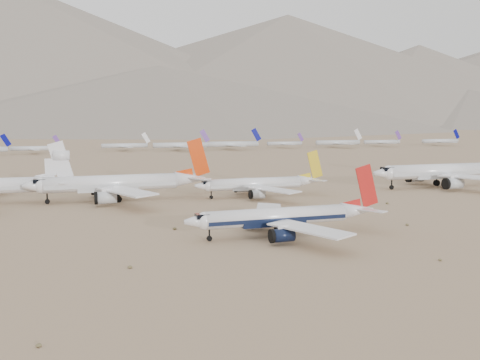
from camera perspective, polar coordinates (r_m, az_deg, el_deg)
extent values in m
plane|color=#8B6F51|center=(122.90, 8.49, -5.68)|extent=(7000.00, 7000.00, 0.00)
cylinder|color=white|center=(118.47, 3.93, -3.89)|extent=(32.73, 3.87, 3.87)
cube|color=black|center=(118.56, 3.93, -4.12)|extent=(32.08, 3.93, 0.87)
sphere|color=white|center=(113.45, -3.77, -4.37)|extent=(3.87, 3.87, 3.87)
cube|color=black|center=(113.11, -4.06, -3.86)|extent=(2.71, 2.51, 0.97)
cone|color=white|center=(127.29, 12.42, -3.16)|extent=(8.18, 3.87, 3.87)
cube|color=white|center=(109.30, 7.43, -5.20)|extent=(12.64, 19.92, 0.61)
cube|color=white|center=(124.86, 13.93, -3.17)|extent=(5.20, 6.79, 0.23)
cylinder|color=black|center=(110.99, 4.61, -5.90)|extent=(4.55, 2.79, 2.79)
cube|color=white|center=(130.01, 3.07, -3.24)|extent=(12.64, 19.92, 0.61)
cube|color=white|center=(131.20, 12.19, -2.65)|extent=(5.20, 6.79, 0.23)
cylinder|color=black|center=(125.66, 1.78, -4.39)|extent=(4.55, 2.79, 2.79)
cube|color=red|center=(127.62, 13.37, -0.60)|extent=(6.20, 0.31, 10.22)
cylinder|color=black|center=(114.49, -3.29, -6.24)|extent=(1.16, 0.48, 1.16)
cylinder|color=black|center=(117.27, 5.04, -5.83)|extent=(1.62, 0.97, 1.62)
cylinder|color=black|center=(122.15, 4.04, -5.31)|extent=(1.62, 0.97, 1.62)
cylinder|color=white|center=(213.59, 20.52, 0.91)|extent=(44.06, 5.34, 5.34)
cube|color=silver|center=(213.66, 20.52, 0.73)|extent=(43.18, 5.42, 1.20)
sphere|color=white|center=(200.62, 15.59, 0.74)|extent=(5.34, 5.34, 5.34)
cube|color=black|center=(200.04, 15.42, 1.15)|extent=(3.74, 3.47, 1.34)
cube|color=white|center=(204.13, 23.97, 0.24)|extent=(17.02, 26.82, 0.83)
cylinder|color=silver|center=(204.03, 21.85, -0.34)|extent=(6.12, 3.85, 3.85)
cube|color=white|center=(227.97, 18.76, 1.09)|extent=(17.02, 26.82, 0.83)
cylinder|color=silver|center=(221.04, 18.23, 0.31)|extent=(6.12, 3.85, 3.85)
cylinder|color=black|center=(201.97, 15.86, -0.75)|extent=(1.60, 0.67, 1.60)
cylinder|color=black|center=(212.40, 21.48, -0.52)|extent=(2.24, 1.34, 2.24)
cylinder|color=black|center=(218.17, 20.23, -0.29)|extent=(2.24, 1.34, 2.24)
cylinder|color=white|center=(176.06, 1.59, -0.38)|extent=(31.65, 3.85, 3.85)
cube|color=silver|center=(176.12, 1.59, -0.54)|extent=(31.02, 3.90, 0.87)
sphere|color=white|center=(171.42, -3.40, -0.59)|extent=(3.85, 3.85, 3.85)
cube|color=black|center=(171.14, -3.59, -0.24)|extent=(2.69, 2.50, 0.96)
cone|color=white|center=(183.49, 7.35, -0.06)|extent=(7.91, 3.85, 3.85)
cube|color=white|center=(166.66, 3.67, -1.03)|extent=(12.22, 19.26, 0.60)
cube|color=white|center=(180.84, 8.29, -0.02)|extent=(5.02, 6.57, 0.23)
cylinder|color=silver|center=(168.49, 1.92, -1.53)|extent=(4.40, 2.77, 2.77)
cube|color=white|center=(187.39, 1.14, -0.16)|extent=(12.22, 19.26, 0.60)
cube|color=white|center=(187.37, 7.30, 0.23)|extent=(5.02, 6.57, 0.23)
cylinder|color=silver|center=(183.14, 0.24, -0.86)|extent=(4.40, 2.77, 2.77)
cube|color=gold|center=(183.88, 7.99, 1.67)|extent=(6.00, 0.31, 9.88)
cylinder|color=black|center=(172.19, -3.08, -1.84)|extent=(1.15, 0.48, 1.15)
cylinder|color=black|center=(174.49, 2.29, -1.65)|extent=(1.62, 0.96, 1.62)
cylinder|color=black|center=(179.49, 1.69, -1.41)|extent=(1.62, 0.96, 1.62)
cylinder|color=white|center=(172.03, -13.55, -0.30)|extent=(40.75, 4.98, 4.98)
cube|color=silver|center=(172.11, -13.54, -0.51)|extent=(39.93, 5.06, 1.12)
sphere|color=white|center=(171.67, -20.34, -0.55)|extent=(4.98, 4.98, 4.98)
cube|color=black|center=(171.55, -20.61, -0.11)|extent=(3.49, 3.24, 1.25)
cone|color=white|center=(175.73, -5.34, 0.13)|extent=(10.19, 4.98, 4.98)
cube|color=white|center=(158.23, -11.98, -1.18)|extent=(15.74, 24.80, 0.77)
cube|color=white|center=(171.55, -4.35, 0.18)|extent=(6.47, 8.46, 0.30)
cylinder|color=silver|center=(162.30, -14.03, -1.84)|extent=(5.66, 3.59, 3.59)
cube|color=white|center=(186.62, -12.94, -0.01)|extent=(15.74, 24.80, 0.77)
cube|color=white|center=(180.66, -5.06, 0.51)|extent=(6.47, 8.46, 0.30)
cylinder|color=silver|center=(182.26, -14.49, -0.93)|extent=(5.66, 3.59, 3.59)
cube|color=red|center=(175.70, -4.47, 2.45)|extent=(7.72, 0.40, 12.73)
cylinder|color=black|center=(172.29, -19.86, -2.18)|extent=(1.49, 0.62, 1.49)
cylinder|color=black|center=(169.36, -12.84, -1.99)|extent=(2.09, 1.25, 2.09)
cylinder|color=black|center=(176.23, -13.05, -1.66)|extent=(2.09, 1.25, 2.09)
cone|color=white|center=(176.88, -19.41, -0.27)|extent=(9.99, 4.78, 4.78)
cube|color=white|center=(172.21, -18.80, -0.22)|extent=(6.34, 8.29, 0.29)
cube|color=white|center=(181.35, -18.77, 0.11)|extent=(6.34, 8.29, 0.29)
cube|color=white|center=(176.17, -18.60, 2.00)|extent=(7.57, 0.38, 12.47)
cylinder|color=white|center=(176.06, -18.53, 2.50)|extent=(4.99, 3.10, 3.10)
cube|color=#040777|center=(399.69, -23.72, 3.91)|extent=(7.37, 0.37, 9.28)
cylinder|color=silver|center=(407.34, -21.06, 3.17)|extent=(32.54, 3.22, 3.22)
cube|color=#63379B|center=(406.57, -18.94, 4.02)|extent=(6.48, 0.32, 8.16)
cube|color=silver|center=(398.97, -21.12, 3.04)|extent=(8.57, 14.98, 0.32)
cube|color=silver|center=(415.77, -21.00, 3.17)|extent=(8.57, 14.98, 0.32)
cylinder|color=silver|center=(423.01, -12.21, 3.61)|extent=(35.06, 3.46, 3.46)
cube|color=white|center=(424.75, -10.01, 4.46)|extent=(6.98, 0.35, 8.79)
cube|color=silver|center=(414.02, -12.07, 3.47)|extent=(9.24, 16.14, 0.35)
cube|color=silver|center=(432.05, -12.33, 3.60)|extent=(9.24, 16.14, 0.35)
cylinder|color=silver|center=(416.89, -6.41, 3.72)|extent=(41.87, 4.14, 4.14)
cube|color=#63379B|center=(421.02, -3.78, 4.73)|extent=(8.34, 0.41, 10.50)
cube|color=silver|center=(406.34, -6.09, 3.56)|extent=(11.03, 19.27, 0.41)
cube|color=silver|center=(427.53, -6.70, 3.71)|extent=(11.03, 19.27, 0.41)
cylinder|color=silver|center=(428.11, -0.88, 3.85)|extent=(43.96, 4.34, 4.34)
cube|color=#040777|center=(434.37, 1.74, 4.86)|extent=(8.76, 0.43, 11.03)
cube|color=silver|center=(417.31, -0.41, 3.69)|extent=(11.58, 20.24, 0.43)
cube|color=silver|center=(439.02, -1.32, 3.84)|extent=(11.58, 20.24, 0.43)
cylinder|color=silver|center=(453.08, 4.78, 3.91)|extent=(31.10, 3.07, 3.07)
cube|color=#63379B|center=(458.74, 6.48, 4.58)|extent=(6.19, 0.31, 7.80)
cube|color=silver|center=(445.71, 5.19, 3.80)|extent=(8.19, 14.31, 0.31)
cube|color=silver|center=(460.52, 4.39, 3.90)|extent=(8.19, 14.31, 0.31)
cylinder|color=silver|center=(465.08, 10.42, 3.95)|extent=(40.61, 4.01, 4.01)
cube|color=white|center=(474.22, 12.48, 4.78)|extent=(8.09, 0.40, 10.19)
cube|color=silver|center=(455.91, 11.05, 3.81)|extent=(10.70, 18.69, 0.40)
cube|color=silver|center=(474.36, 9.81, 3.95)|extent=(10.70, 18.69, 0.40)
cylinder|color=silver|center=(490.69, 14.90, 3.95)|extent=(35.28, 3.49, 3.49)
cube|color=#63379B|center=(499.68, 16.53, 4.62)|extent=(7.03, 0.35, 8.85)
cube|color=silver|center=(483.09, 15.49, 3.83)|extent=(9.29, 16.24, 0.35)
cube|color=silver|center=(498.39, 14.33, 3.95)|extent=(9.29, 16.24, 0.35)
cylinder|color=silver|center=(522.20, 20.58, 3.91)|extent=(37.40, 3.70, 3.70)
cube|color=#040777|center=(533.13, 22.09, 4.57)|extent=(7.45, 0.37, 9.38)
cube|color=silver|center=(514.70, 21.25, 3.79)|extent=(9.85, 17.22, 0.37)
cube|color=silver|center=(529.81, 19.92, 3.92)|extent=(9.85, 17.22, 0.37)
cone|color=slate|center=(1610.13, -9.12, 10.02)|extent=(1824.00, 1824.00, 240.00)
cone|color=slate|center=(1928.30, 5.10, 11.61)|extent=(2356.00, 2356.00, 380.00)
cone|color=slate|center=(2121.60, 18.45, 9.63)|extent=(1682.00, 1682.00, 290.00)
cone|color=slate|center=(1225.11, -8.59, 8.74)|extent=(1260.00, 1260.00, 140.00)
cone|color=slate|center=(1602.76, 23.22, 7.07)|extent=(900.00, 900.00, 100.00)
ellipsoid|color=brown|center=(68.32, -20.68, -16.17)|extent=(0.70, 0.70, 0.39)
ellipsoid|color=brown|center=(96.44, -11.66, -9.07)|extent=(0.84, 0.84, 0.46)
ellipsoid|color=brown|center=(126.59, -6.98, -5.15)|extent=(0.98, 0.98, 0.54)
ellipsoid|color=brown|center=(105.79, 20.57, -7.97)|extent=(0.70, 0.70, 0.39)
ellipsoid|color=brown|center=(136.63, 17.41, -4.55)|extent=(0.84, 0.84, 0.46)
ellipsoid|color=brown|center=(168.04, 15.43, -2.39)|extent=(0.98, 0.98, 0.54)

